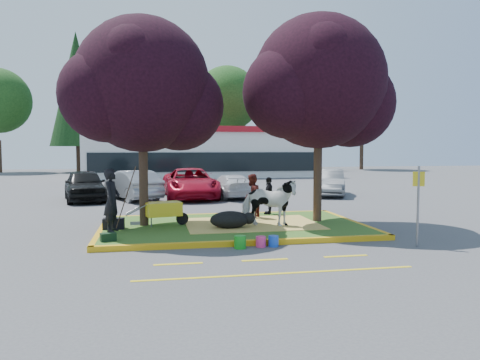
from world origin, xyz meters
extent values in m
plane|color=#424244|center=(0.00, 0.00, 0.00)|extent=(90.00, 90.00, 0.00)
cube|color=#31571B|center=(0.00, 0.00, 0.07)|extent=(8.00, 5.00, 0.15)
cube|color=gold|center=(0.00, -2.58, 0.07)|extent=(8.30, 0.16, 0.15)
cube|color=gold|center=(0.00, 2.58, 0.07)|extent=(8.30, 0.16, 0.15)
cube|color=gold|center=(-4.08, 0.00, 0.07)|extent=(0.16, 5.30, 0.15)
cube|color=gold|center=(4.08, 0.00, 0.07)|extent=(0.16, 5.30, 0.15)
cube|color=#E7CD5F|center=(0.60, 0.00, 0.15)|extent=(4.20, 3.00, 0.01)
cylinder|color=black|center=(-2.80, 0.40, 1.91)|extent=(0.28, 0.28, 3.53)
sphere|color=black|center=(-2.80, 0.40, 4.56)|extent=(4.20, 4.20, 4.20)
sphere|color=black|center=(-1.64, 0.60, 3.93)|extent=(2.86, 2.86, 2.86)
sphere|color=black|center=(-3.85, 0.10, 4.18)|extent=(2.86, 2.86, 2.86)
cylinder|color=black|center=(2.90, 0.20, 2.00)|extent=(0.28, 0.28, 3.70)
sphere|color=black|center=(2.90, 0.20, 4.77)|extent=(4.40, 4.40, 4.40)
sphere|color=black|center=(4.11, 0.40, 4.11)|extent=(2.99, 2.99, 2.99)
sphere|color=black|center=(1.80, -0.10, 4.37)|extent=(2.99, 2.99, 2.99)
cube|color=yellow|center=(-2.00, -4.20, 0.00)|extent=(1.10, 0.12, 0.01)
cube|color=yellow|center=(0.00, -4.20, 0.00)|extent=(1.10, 0.12, 0.01)
cube|color=yellow|center=(2.00, -4.20, 0.00)|extent=(1.10, 0.12, 0.01)
cube|color=yellow|center=(0.00, -5.40, 0.00)|extent=(6.00, 0.10, 0.01)
cube|color=silver|center=(2.00, 28.00, 2.00)|extent=(20.00, 8.00, 4.00)
cube|color=maroon|center=(2.00, 28.00, 4.15)|extent=(20.40, 8.40, 0.50)
cube|color=black|center=(2.00, 23.95, 1.40)|extent=(19.00, 0.10, 1.60)
cylinder|color=black|center=(-10.00, 37.00, 1.96)|extent=(0.44, 0.44, 3.92)
cone|color=black|center=(-10.00, 37.00, 8.68)|extent=(5.60, 5.60, 11.90)
cylinder|color=black|center=(-2.00, 38.50, 1.54)|extent=(0.44, 0.44, 3.08)
sphere|color=#143811|center=(-2.00, 38.50, 6.82)|extent=(6.16, 6.16, 6.16)
cylinder|color=black|center=(6.00, 37.50, 1.82)|extent=(0.44, 0.44, 3.64)
sphere|color=#143811|center=(6.00, 37.50, 8.06)|extent=(7.28, 7.28, 7.28)
cylinder|color=black|center=(14.00, 38.00, 1.75)|extent=(0.44, 0.44, 3.50)
cone|color=black|center=(14.00, 38.00, 7.75)|extent=(5.00, 5.00, 10.62)
cylinder|color=black|center=(22.00, 37.00, 1.61)|extent=(0.44, 0.44, 3.22)
sphere|color=#143811|center=(22.00, 37.00, 7.13)|extent=(6.44, 6.44, 6.44)
imported|color=white|center=(1.02, -0.57, 0.89)|extent=(1.94, 1.42, 1.49)
ellipsoid|color=black|center=(-0.23, -0.68, 0.41)|extent=(1.38, 1.06, 0.53)
imported|color=black|center=(-3.70, -0.56, 1.07)|extent=(0.59, 0.76, 1.84)
imported|color=#4D1A16|center=(0.87, 1.18, 0.92)|extent=(0.91, 0.95, 1.54)
imported|color=black|center=(1.70, 2.06, 0.84)|extent=(0.62, 0.87, 1.37)
cylinder|color=black|center=(-1.60, 0.27, 0.34)|extent=(0.40, 0.16, 0.39)
cylinder|color=slate|center=(-2.58, 0.03, 0.29)|extent=(0.04, 0.04, 0.28)
cylinder|color=slate|center=(-2.58, 0.51, 0.29)|extent=(0.04, 0.04, 0.28)
cube|color=yellow|center=(-2.20, 0.27, 0.67)|extent=(1.20, 0.88, 0.43)
cylinder|color=slate|center=(-3.01, 0.03, 0.69)|extent=(0.69, 0.20, 0.36)
cylinder|color=slate|center=(-3.01, 0.51, 0.69)|extent=(0.69, 0.20, 0.36)
cube|color=black|center=(-3.70, -0.10, 0.31)|extent=(0.64, 0.36, 0.32)
cube|color=black|center=(-3.70, -2.00, 0.26)|extent=(0.45, 0.34, 0.21)
cylinder|color=slate|center=(4.30, -3.52, 1.06)|extent=(0.06, 0.06, 2.13)
cube|color=gold|center=(4.30, -3.52, 1.79)|extent=(0.29, 0.14, 0.38)
cylinder|color=#17951E|center=(-0.33, -2.87, 0.17)|extent=(0.40, 0.40, 0.33)
cylinder|color=#F0357F|center=(0.23, -2.80, 0.14)|extent=(0.29, 0.29, 0.28)
cylinder|color=blue|center=(0.58, -2.80, 0.14)|extent=(0.34, 0.34, 0.29)
imported|color=black|center=(-5.75, 9.24, 0.77)|extent=(2.66, 4.79, 1.54)
imported|color=gray|center=(-3.46, 9.26, 0.73)|extent=(3.14, 4.71, 1.47)
imported|color=#A70D24|center=(-0.57, 9.45, 0.77)|extent=(2.69, 5.60, 1.54)
imported|color=silver|center=(1.50, 9.26, 0.60)|extent=(2.14, 4.31, 1.20)
imported|color=slate|center=(6.95, 9.35, 0.71)|extent=(2.89, 4.55, 1.42)
camera|label=1|loc=(-2.59, -14.59, 2.61)|focal=35.00mm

